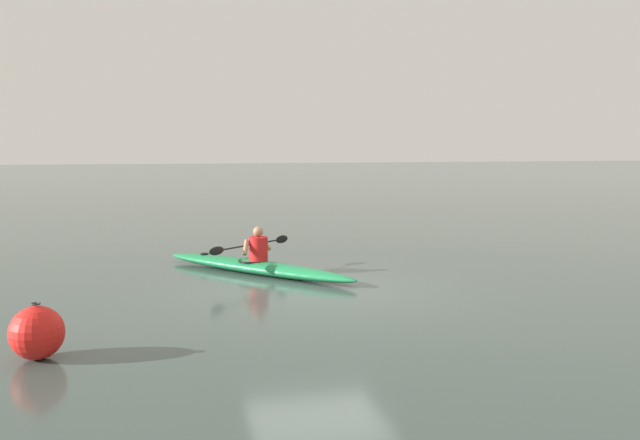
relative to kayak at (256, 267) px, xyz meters
The scene contains 4 objects.
ground_plane 2.15m from the kayak, 113.60° to the left, with size 160.00×160.00×0.00m, color #384742.
kayak is the anchor object (origin of this frame).
kayaker 0.43m from the kayak, 130.38° to the left, with size 1.86×1.59×0.71m.
mooring_buoy_red_near 6.02m from the kayak, 55.36° to the left, with size 0.68×0.68×0.72m.
Camera 1 is at (2.72, 11.77, 2.68)m, focal length 37.91 mm.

